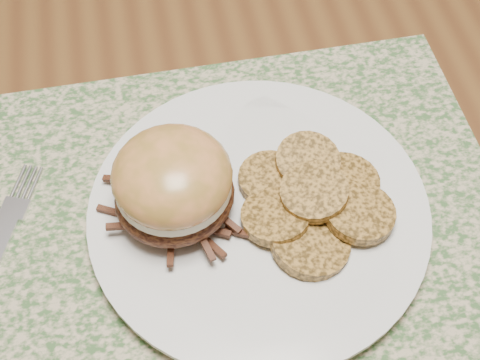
% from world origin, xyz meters
% --- Properties ---
extents(ground, '(3.50, 3.50, 0.00)m').
position_xyz_m(ground, '(0.00, 0.00, 0.00)').
color(ground, brown).
rests_on(ground, ground).
extents(dining_table, '(1.50, 0.90, 0.75)m').
position_xyz_m(dining_table, '(0.00, 0.00, 0.67)').
color(dining_table, brown).
rests_on(dining_table, ground).
extents(placemat, '(0.45, 0.33, 0.00)m').
position_xyz_m(placemat, '(-0.22, -0.26, 0.75)').
color(placemat, '#3A5D30').
rests_on(placemat, dining_table).
extents(dinner_plate, '(0.26, 0.26, 0.02)m').
position_xyz_m(dinner_plate, '(-0.20, -0.27, 0.76)').
color(dinner_plate, silver).
rests_on(dinner_plate, placemat).
extents(pork_sandwich, '(0.12, 0.12, 0.07)m').
position_xyz_m(pork_sandwich, '(-0.27, -0.26, 0.80)').
color(pork_sandwich, black).
rests_on(pork_sandwich, dinner_plate).
extents(roasted_potatoes, '(0.14, 0.15, 0.03)m').
position_xyz_m(roasted_potatoes, '(-0.16, -0.27, 0.78)').
color(roasted_potatoes, '#A2722F').
rests_on(roasted_potatoes, dinner_plate).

